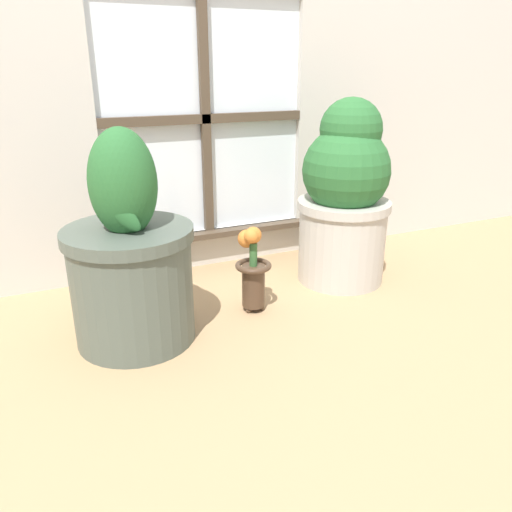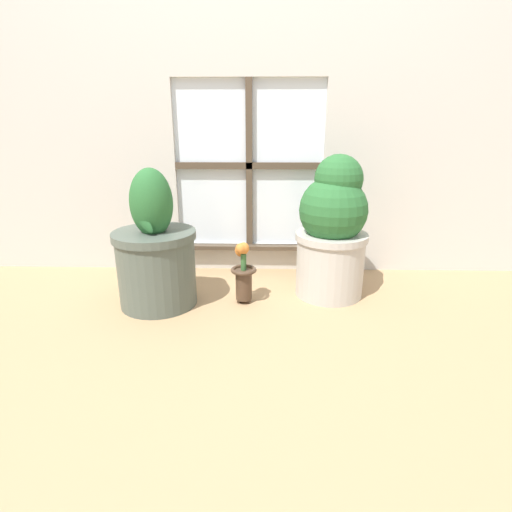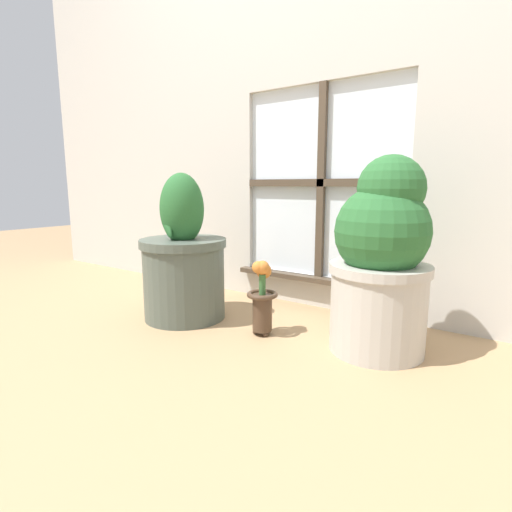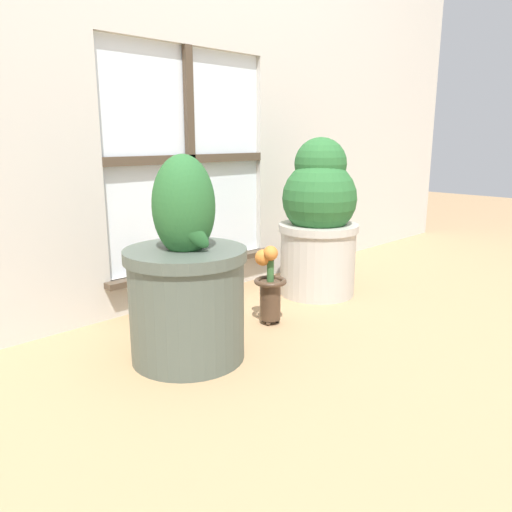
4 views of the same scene
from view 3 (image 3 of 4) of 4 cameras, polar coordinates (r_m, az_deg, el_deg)
name	(u,v)px [view 3 (image 3 of 4)]	position (r m, az deg, el deg)	size (l,w,h in m)	color
ground_plane	(233,351)	(1.50, -3.26, -13.42)	(10.00, 10.00, 0.00)	tan
wall_with_window	(327,34)	(2.09, 10.08, 28.76)	(4.40, 0.10, 2.50)	beige
potted_plant_left	(184,263)	(1.83, -10.30, -0.98)	(0.39, 0.39, 0.65)	#4C564C
potted_plant_right	(381,260)	(1.48, 17.48, -0.48)	(0.36, 0.36, 0.70)	#B7B2A8
flower_vase	(262,296)	(1.61, 0.89, -5.79)	(0.13, 0.13, 0.31)	#473323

